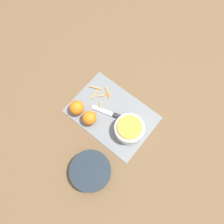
% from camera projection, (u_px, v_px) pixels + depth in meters
% --- Properties ---
extents(ground_plane, '(4.00, 4.00, 0.00)m').
position_uv_depth(ground_plane, '(112.00, 114.00, 1.17)').
color(ground_plane, brown).
extents(cutting_board, '(0.44, 0.31, 0.01)m').
position_uv_depth(cutting_board, '(112.00, 114.00, 1.17)').
color(cutting_board, slate).
rests_on(cutting_board, ground_plane).
extents(bowl_speckled, '(0.15, 0.15, 0.08)m').
position_uv_depth(bowl_speckled, '(129.00, 129.00, 1.10)').
color(bowl_speckled, silver).
rests_on(bowl_speckled, cutting_board).
extents(bowl_dark, '(0.20, 0.20, 0.05)m').
position_uv_depth(bowl_dark, '(91.00, 171.00, 1.04)').
color(bowl_dark, '#1E2833').
rests_on(bowl_dark, ground_plane).
extents(knife, '(0.23, 0.09, 0.02)m').
position_uv_depth(knife, '(119.00, 117.00, 1.15)').
color(knife, '#232328').
rests_on(knife, cutting_board).
extents(orange_left, '(0.08, 0.08, 0.08)m').
position_uv_depth(orange_left, '(77.00, 108.00, 1.14)').
color(orange_left, orange).
rests_on(orange_left, cutting_board).
extents(orange_right, '(0.07, 0.07, 0.07)m').
position_uv_depth(orange_right, '(89.00, 118.00, 1.12)').
color(orange_right, orange).
rests_on(orange_right, cutting_board).
extents(peel_pile, '(0.14, 0.12, 0.01)m').
position_uv_depth(peel_pile, '(101.00, 94.00, 1.20)').
color(peel_pile, orange).
rests_on(peel_pile, cutting_board).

